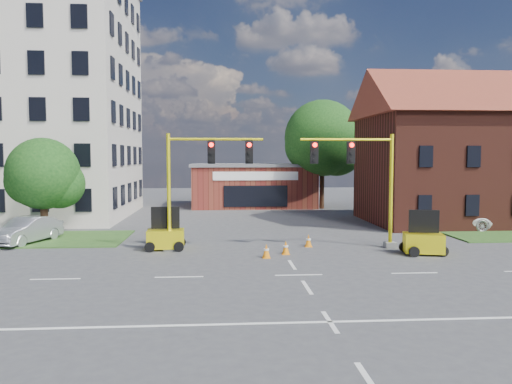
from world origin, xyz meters
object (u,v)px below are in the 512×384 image
at_px(signal_mast_east, 362,176).
at_px(signal_mast_west, 200,177).
at_px(trailer_east, 423,241).
at_px(trailer_west, 166,237).
at_px(pickup_white, 452,219).

bearing_deg(signal_mast_east, signal_mast_west, 180.00).
xyz_separation_m(signal_mast_east, trailer_east, (2.69, -2.00, -3.24)).
xyz_separation_m(signal_mast_west, signal_mast_east, (8.71, 0.00, 0.00)).
height_order(signal_mast_east, trailer_east, signal_mast_east).
bearing_deg(signal_mast_west, trailer_east, -9.94).
relative_size(signal_mast_west, trailer_west, 2.81).
distance_m(trailer_west, trailer_east, 13.45).
bearing_deg(trailer_west, trailer_east, -12.37).
bearing_deg(signal_mast_east, trailer_east, -36.63).
relative_size(trailer_west, pickup_white, 0.42).
xyz_separation_m(signal_mast_west, trailer_west, (-1.87, 0.26, -3.23)).
bearing_deg(pickup_white, signal_mast_east, 130.86).
xyz_separation_m(signal_mast_west, pickup_white, (16.85, 6.24, -3.18)).
height_order(signal_mast_west, signal_mast_east, same).
bearing_deg(trailer_east, trailer_west, -176.91).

